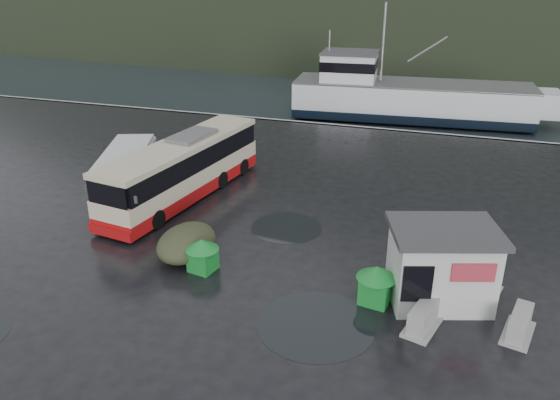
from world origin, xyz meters
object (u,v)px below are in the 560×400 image
(white_van, at_px, (130,198))
(dome_tent, at_px, (188,256))
(coach_bus, at_px, (186,196))
(jersey_barrier_b, at_px, (487,295))
(jersey_barrier_a, at_px, (422,328))
(fishing_trawler, at_px, (411,103))
(ticket_kiosk, at_px, (436,300))
(waste_bin_right, at_px, (375,302))
(jersey_barrier_c, at_px, (517,335))
(waste_bin_left, at_px, (203,270))

(white_van, bearing_deg, dome_tent, -59.16)
(coach_bus, relative_size, jersey_barrier_b, 7.17)
(jersey_barrier_a, height_order, fishing_trawler, fishing_trawler)
(ticket_kiosk, bearing_deg, dome_tent, 161.81)
(waste_bin_right, bearing_deg, jersey_barrier_c, -5.48)
(waste_bin_left, bearing_deg, ticket_kiosk, 4.41)
(dome_tent, bearing_deg, coach_bus, 117.71)
(jersey_barrier_b, bearing_deg, fishing_trawler, 100.73)
(jersey_barrier_a, height_order, jersey_barrier_b, jersey_barrier_a)
(ticket_kiosk, bearing_deg, waste_bin_right, -176.27)
(jersey_barrier_c, bearing_deg, fishing_trawler, 101.60)
(coach_bus, bearing_deg, jersey_barrier_a, -22.57)
(jersey_barrier_b, bearing_deg, jersey_barrier_a, -127.61)
(waste_bin_right, relative_size, dome_tent, 0.46)
(jersey_barrier_b, distance_m, fishing_trawler, 29.52)
(coach_bus, distance_m, white_van, 2.81)
(ticket_kiosk, relative_size, jersey_barrier_a, 2.06)
(white_van, xyz_separation_m, waste_bin_left, (6.59, -5.26, 0.00))
(coach_bus, relative_size, jersey_barrier_a, 6.25)
(waste_bin_left, distance_m, waste_bin_right, 6.75)
(ticket_kiosk, distance_m, jersey_barrier_c, 2.90)
(ticket_kiosk, height_order, jersey_barrier_c, ticket_kiosk)
(ticket_kiosk, bearing_deg, jersey_barrier_a, -118.44)
(jersey_barrier_a, xyz_separation_m, jersey_barrier_b, (2.07, 2.69, 0.00))
(white_van, xyz_separation_m, ticket_kiosk, (15.42, -4.58, 0.00))
(waste_bin_left, bearing_deg, jersey_barrier_a, -7.69)
(jersey_barrier_c, height_order, fishing_trawler, fishing_trawler)
(ticket_kiosk, bearing_deg, white_van, 146.06)
(waste_bin_left, distance_m, jersey_barrier_c, 11.45)
(jersey_barrier_a, distance_m, fishing_trawler, 31.88)
(white_van, height_order, fishing_trawler, fishing_trawler)
(jersey_barrier_b, bearing_deg, waste_bin_left, -171.66)
(ticket_kiosk, xyz_separation_m, fishing_trawler, (-3.78, 29.87, 0.00))
(jersey_barrier_b, relative_size, fishing_trawler, 0.07)
(jersey_barrier_a, xyz_separation_m, jersey_barrier_c, (2.97, 0.57, 0.00))
(coach_bus, bearing_deg, fishing_trawler, 77.95)
(coach_bus, height_order, waste_bin_left, coach_bus)
(white_van, xyz_separation_m, dome_tent, (5.50, -4.44, 0.00))
(waste_bin_left, distance_m, dome_tent, 1.36)
(coach_bus, relative_size, dome_tent, 3.56)
(waste_bin_left, xyz_separation_m, jersey_barrier_b, (10.55, 1.55, 0.00))
(waste_bin_right, relative_size, ticket_kiosk, 0.40)
(dome_tent, xyz_separation_m, jersey_barrier_a, (9.57, -1.96, 0.00))
(coach_bus, distance_m, dome_tent, 6.29)
(dome_tent, bearing_deg, waste_bin_left, -36.77)
(coach_bus, relative_size, jersey_barrier_c, 6.47)
(jersey_barrier_b, height_order, fishing_trawler, fishing_trawler)
(coach_bus, xyz_separation_m, waste_bin_left, (4.02, -6.39, 0.00))
(jersey_barrier_c, bearing_deg, white_van, 162.07)
(white_van, relative_size, jersey_barrier_b, 4.02)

